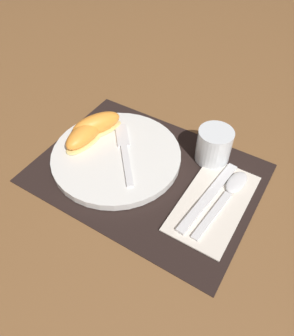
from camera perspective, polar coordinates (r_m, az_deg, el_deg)
name	(u,v)px	position (r m, az deg, el deg)	size (l,w,h in m)	color
ground_plane	(146,173)	(0.69, -0.11, -0.93)	(3.00, 3.00, 0.00)	brown
placemat	(146,173)	(0.69, -0.11, -0.82)	(0.45, 0.33, 0.00)	black
plate	(117,155)	(0.71, -5.27, 2.23)	(0.28, 0.28, 0.02)	white
juice_glass	(214,147)	(0.70, 11.52, 3.59)	(0.07, 0.07, 0.08)	silver
napkin	(214,201)	(0.65, 11.64, -5.69)	(0.12, 0.22, 0.00)	silver
knife	(207,198)	(0.64, 10.44, -5.16)	(0.04, 0.21, 0.01)	silver
spoon	(230,191)	(0.66, 14.31, -3.83)	(0.04, 0.19, 0.01)	silver
fork	(124,148)	(0.71, -3.99, 3.46)	(0.14, 0.15, 0.00)	silver
citrus_wedge_0	(97,125)	(0.75, -8.78, 7.39)	(0.10, 0.13, 0.05)	#F4DB84
citrus_wedge_1	(87,133)	(0.74, -10.47, 6.05)	(0.05, 0.12, 0.04)	#F4DB84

